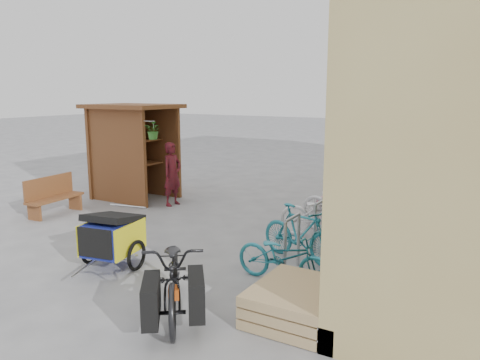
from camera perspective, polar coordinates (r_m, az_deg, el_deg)
The scene contains 17 objects.
ground at distance 8.52m, azimuth -8.11°, elevation -7.94°, with size 80.00×80.00×0.00m, color #9B9B9D.
kiosk at distance 12.15m, azimuth -13.21°, elevation 4.99°, with size 2.49×1.65×2.40m.
bike_rack at distance 9.38m, azimuth 12.38°, elevation -3.06°, with size 0.05×5.35×0.86m.
pallet_stack at distance 5.87m, azimuth 6.96°, elevation -14.62°, with size 1.00×1.20×0.40m.
bench at distance 11.21m, azimuth -21.85°, elevation -1.74°, with size 0.53×1.39×0.86m.
shopping_carts at distance 13.04m, azimuth 20.86°, elevation 0.65°, with size 0.56×1.89×1.00m.
child_trailer at distance 7.62m, azimuth -15.31°, elevation -6.50°, with size 0.98×1.58×0.91m.
cargo_bike at distance 5.86m, azimuth -7.97°, elevation -11.57°, with size 1.70×1.94×1.01m.
person_kiosk at distance 11.31m, azimuth -8.26°, elevation 0.72°, with size 0.56×0.37×1.53m, color maroon.
bike_0 at distance 6.77m, azimuth 5.37°, elevation -9.29°, with size 0.53×1.52×0.80m, color teal.
bike_1 at distance 7.65m, azimuth 7.41°, elevation -6.50°, with size 0.43×1.53×0.92m, color teal.
bike_2 at distance 8.83m, azimuth 10.46°, elevation -4.20°, with size 0.62×1.77×0.93m, color silver.
bike_3 at distance 9.01m, azimuth 12.08°, elevation -3.40°, with size 0.52×1.83×1.10m, color silver.
bike_4 at distance 9.67m, azimuth 13.23°, elevation -3.14°, with size 0.58×1.68×0.88m, color pink.
bike_5 at distance 9.99m, azimuth 14.03°, elevation -2.50°, with size 0.45×1.60×0.96m, color silver.
bike_6 at distance 10.85m, azimuth 14.56°, elevation -1.51°, with size 0.63×1.81×0.95m, color silver.
bike_7 at distance 11.35m, azimuth 14.69°, elevation -0.83°, with size 0.47×1.68×1.01m, color silver.
Camera 1 is at (5.07, -6.28, 2.72)m, focal length 35.00 mm.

